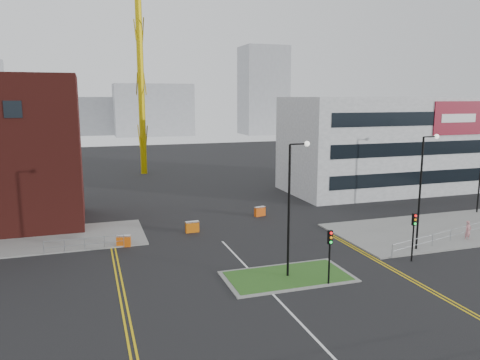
% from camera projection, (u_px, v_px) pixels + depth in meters
% --- Properties ---
extents(ground, '(200.00, 200.00, 0.00)m').
position_uv_depth(ground, '(316.00, 339.00, 23.47)').
color(ground, black).
rests_on(ground, ground).
extents(pavement_right, '(24.00, 10.00, 0.12)m').
position_uv_depth(pavement_right, '(459.00, 228.00, 43.31)').
color(pavement_right, slate).
rests_on(pavement_right, ground).
extents(island_kerb, '(8.60, 4.60, 0.08)m').
position_uv_depth(island_kerb, '(288.00, 277.00, 31.56)').
color(island_kerb, slate).
rests_on(island_kerb, ground).
extents(grass_island, '(8.00, 4.00, 0.12)m').
position_uv_depth(grass_island, '(288.00, 276.00, 31.55)').
color(grass_island, '#22551C').
rests_on(grass_island, ground).
extents(office_block, '(25.00, 12.20, 12.00)m').
position_uv_depth(office_block, '(383.00, 144.00, 60.31)').
color(office_block, '#9DA0A2').
rests_on(office_block, ground).
extents(streetlamp_island, '(1.46, 0.36, 9.18)m').
position_uv_depth(streetlamp_island, '(292.00, 199.00, 30.68)').
color(streetlamp_island, black).
rests_on(streetlamp_island, ground).
extents(streetlamp_right_near, '(1.46, 0.36, 9.18)m').
position_uv_depth(streetlamp_right_near, '(423.00, 183.00, 36.24)').
color(streetlamp_right_near, black).
rests_on(streetlamp_right_near, ground).
extents(traffic_light_island, '(0.28, 0.33, 3.65)m').
position_uv_depth(traffic_light_island, '(330.00, 247.00, 29.84)').
color(traffic_light_island, black).
rests_on(traffic_light_island, ground).
extents(traffic_light_right, '(0.28, 0.33, 3.65)m').
position_uv_depth(traffic_light_right, '(414.00, 228.00, 34.17)').
color(traffic_light_right, black).
rests_on(traffic_light_right, ground).
extents(railing_left, '(6.05, 0.05, 1.10)m').
position_uv_depth(railing_left, '(85.00, 242.00, 36.79)').
color(railing_left, gray).
rests_on(railing_left, ground).
extents(railing_right, '(19.05, 5.05, 1.10)m').
position_uv_depth(railing_right, '(468.00, 229.00, 40.38)').
color(railing_right, gray).
rests_on(railing_right, ground).
extents(centre_line, '(0.15, 30.00, 0.01)m').
position_uv_depth(centre_line, '(299.00, 321.00, 25.34)').
color(centre_line, silver).
rests_on(centre_line, ground).
extents(yellow_left_a, '(0.12, 24.00, 0.01)m').
position_uv_depth(yellow_left_a, '(118.00, 286.00, 30.05)').
color(yellow_left_a, gold).
rests_on(yellow_left_a, ground).
extents(yellow_left_b, '(0.12, 24.00, 0.01)m').
position_uv_depth(yellow_left_b, '(123.00, 286.00, 30.15)').
color(yellow_left_b, gold).
rests_on(yellow_left_b, ground).
extents(yellow_right_a, '(0.12, 20.00, 0.01)m').
position_uv_depth(yellow_right_a, '(400.00, 275.00, 31.99)').
color(yellow_right_a, gold).
rests_on(yellow_right_a, ground).
extents(yellow_right_b, '(0.12, 20.00, 0.01)m').
position_uv_depth(yellow_right_b, '(404.00, 274.00, 32.09)').
color(yellow_right_b, gold).
rests_on(yellow_right_b, ground).
extents(skyline_b, '(24.00, 12.00, 16.00)m').
position_uv_depth(skyline_b, '(153.00, 110.00, 146.74)').
color(skyline_b, gray).
rests_on(skyline_b, ground).
extents(skyline_c, '(14.00, 12.00, 28.00)m').
position_uv_depth(skyline_c, '(263.00, 91.00, 151.76)').
color(skyline_c, gray).
rests_on(skyline_c, ground).
extents(skyline_d, '(30.00, 12.00, 12.00)m').
position_uv_depth(skyline_d, '(93.00, 116.00, 150.91)').
color(skyline_d, gray).
rests_on(skyline_d, ground).
extents(pedestrian, '(0.67, 0.48, 1.73)m').
position_uv_depth(pedestrian, '(468.00, 231.00, 39.40)').
color(pedestrian, '#BA787C').
rests_on(pedestrian, ground).
extents(barrier_left, '(1.18, 0.59, 0.95)m').
position_uv_depth(barrier_left, '(124.00, 240.00, 37.92)').
color(barrier_left, '#C74F0B').
rests_on(barrier_left, ground).
extents(barrier_mid, '(1.22, 0.45, 1.02)m').
position_uv_depth(barrier_mid, '(192.00, 226.00, 41.93)').
color(barrier_mid, '#C35B0A').
rests_on(barrier_mid, ground).
extents(barrier_right, '(1.22, 0.66, 0.98)m').
position_uv_depth(barrier_right, '(260.00, 211.00, 47.66)').
color(barrier_right, '#CC4A0B').
rests_on(barrier_right, ground).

